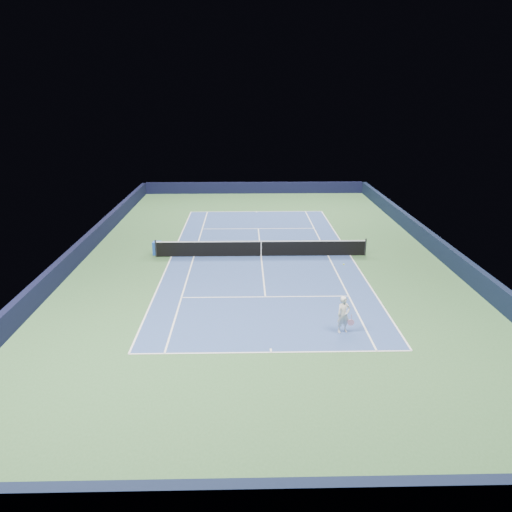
{
  "coord_description": "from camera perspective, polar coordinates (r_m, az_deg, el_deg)",
  "views": [
    {
      "loc": [
        -0.98,
        -28.99,
        9.6
      ],
      "look_at": [
        -0.38,
        -3.0,
        1.0
      ],
      "focal_mm": 35.0,
      "sensor_mm": 36.0,
      "label": 1
    }
  ],
  "objects": [
    {
      "name": "center_service_line",
      "position": [
        30.55,
        0.59,
        0.01
      ],
      "size": [
        0.08,
        12.8,
        0.0
      ],
      "primitive_type": "cube",
      "color": "white",
      "rests_on": "ground"
    },
    {
      "name": "baseline_far",
      "position": [
        41.99,
        0.06,
        5.11
      ],
      "size": [
        10.97,
        0.08,
        0.0
      ],
      "primitive_type": "cube",
      "color": "white",
      "rests_on": "ground"
    },
    {
      "name": "sideline_doubles_right",
      "position": [
        31.21,
        10.7,
        0.08
      ],
      "size": [
        0.08,
        23.77,
        0.0
      ],
      "primitive_type": "cube",
      "color": "white",
      "rests_on": "ground"
    },
    {
      "name": "sponsor_cube",
      "position": [
        31.32,
        -11.22,
        0.89
      ],
      "size": [
        0.59,
        0.49,
        0.83
      ],
      "color": "blue",
      "rests_on": "ground"
    },
    {
      "name": "wall_near",
      "position": [
        12.92,
        3.8,
        -26.23
      ],
      "size": [
        22.0,
        0.35,
        1.1
      ],
      "primitive_type": "cube",
      "color": "#101932",
      "rests_on": "ground"
    },
    {
      "name": "service_line_near",
      "position": [
        24.56,
        1.08,
        -4.68
      ],
      "size": [
        8.23,
        0.08,
        0.0
      ],
      "primitive_type": "cube",
      "color": "white",
      "rests_on": "ground"
    },
    {
      "name": "sideline_singles_right",
      "position": [
        30.96,
        8.22,
        0.06
      ],
      "size": [
        0.08,
        23.77,
        0.0
      ],
      "primitive_type": "cube",
      "color": "white",
      "rests_on": "ground"
    },
    {
      "name": "court_surface",
      "position": [
        30.55,
        0.59,
        -0.0
      ],
      "size": [
        10.97,
        23.77,
        0.01
      ],
      "primitive_type": "cube",
      "color": "navy",
      "rests_on": "ground"
    },
    {
      "name": "center_mark_far",
      "position": [
        41.85,
        0.06,
        5.06
      ],
      "size": [
        0.08,
        0.3,
        0.0
      ],
      "primitive_type": "cube",
      "color": "white",
      "rests_on": "ground"
    },
    {
      "name": "sideline_singles_left",
      "position": [
        30.69,
        -7.11,
        -0.05
      ],
      "size": [
        0.08,
        23.77,
        0.0
      ],
      "primitive_type": "cube",
      "color": "white",
      "rests_on": "ground"
    },
    {
      "name": "wall_far",
      "position": [
        49.65,
        -0.17,
        7.81
      ],
      "size": [
        22.0,
        0.35,
        1.1
      ],
      "primitive_type": "cube",
      "color": "black",
      "rests_on": "ground"
    },
    {
      "name": "ground",
      "position": [
        30.55,
        0.59,
        -0.01
      ],
      "size": [
        40.0,
        40.0,
        0.0
      ],
      "primitive_type": "plane",
      "color": "#325A31",
      "rests_on": "ground"
    },
    {
      "name": "wall_right",
      "position": [
        32.58,
        19.99,
        1.05
      ],
      "size": [
        0.35,
        40.0,
        1.1
      ],
      "primitive_type": "cube",
      "color": "black",
      "rests_on": "ground"
    },
    {
      "name": "baseline_near",
      "position": [
        19.63,
        1.74,
        -10.95
      ],
      "size": [
        10.97,
        0.08,
        0.0
      ],
      "primitive_type": "cube",
      "color": "white",
      "rests_on": "ground"
    },
    {
      "name": "wall_left",
      "position": [
        31.92,
        -19.22,
        0.79
      ],
      "size": [
        0.35,
        40.0,
        1.1
      ],
      "primitive_type": "cube",
      "color": "black",
      "rests_on": "ground"
    },
    {
      "name": "sideline_doubles_left",
      "position": [
        30.86,
        -9.64,
        -0.07
      ],
      "size": [
        0.08,
        23.77,
        0.0
      ],
      "primitive_type": "cube",
      "color": "white",
      "rests_on": "ground"
    },
    {
      "name": "center_mark_near",
      "position": [
        19.76,
        1.72,
        -10.73
      ],
      "size": [
        0.08,
        0.3,
        0.0
      ],
      "primitive_type": "cube",
      "color": "white",
      "rests_on": "ground"
    },
    {
      "name": "tennis_net",
      "position": [
        30.4,
        0.59,
        0.9
      ],
      "size": [
        12.9,
        0.1,
        1.07
      ],
      "color": "black",
      "rests_on": "ground"
    },
    {
      "name": "service_line_far",
      "position": [
        36.68,
        0.26,
        3.15
      ],
      "size": [
        8.23,
        0.08,
        0.0
      ],
      "primitive_type": "cube",
      "color": "white",
      "rests_on": "ground"
    },
    {
      "name": "tennis_player",
      "position": [
        21.12,
        9.98,
        -6.62
      ],
      "size": [
        0.79,
        1.31,
        2.68
      ],
      "color": "white",
      "rests_on": "ground"
    }
  ]
}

